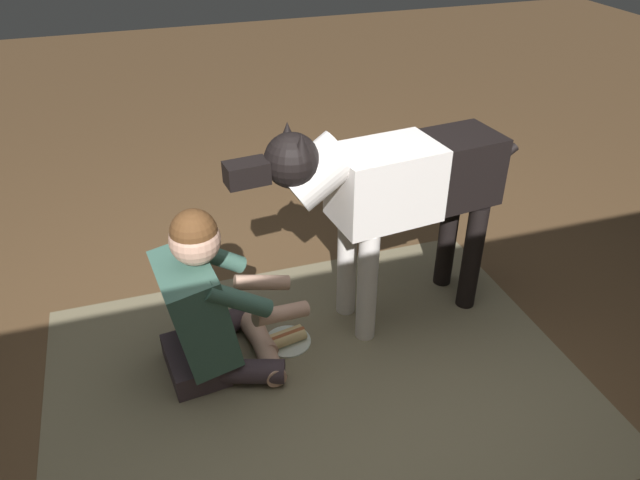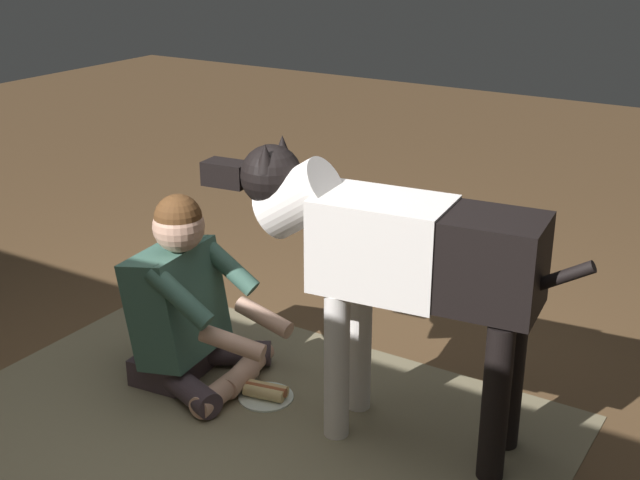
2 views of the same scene
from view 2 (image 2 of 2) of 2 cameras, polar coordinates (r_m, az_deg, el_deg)
ground_plane at (r=3.36m, az=-4.31°, el=-12.26°), size 13.63×13.63×0.00m
area_rug at (r=3.29m, az=-5.73°, el=-13.05°), size 2.33×1.75×0.01m
person_sitting_on_floor at (r=3.52m, az=-9.01°, el=-4.56°), size 0.67×0.57×0.82m
large_dog at (r=2.97m, az=5.15°, el=-1.18°), size 1.45×0.38×1.10m
hot_dog_on_plate at (r=3.49m, az=-3.70°, el=-10.35°), size 0.23×0.23×0.06m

